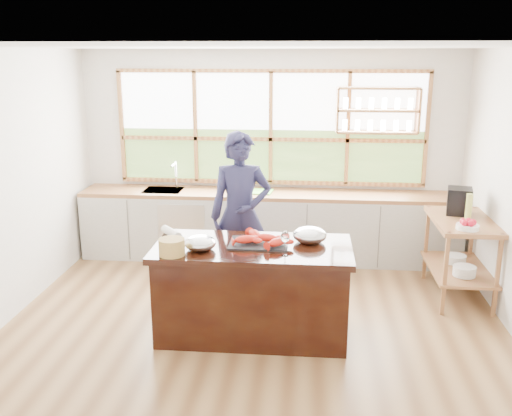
# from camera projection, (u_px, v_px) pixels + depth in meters

# --- Properties ---
(ground_plane) EXTENTS (5.00, 5.00, 0.00)m
(ground_plane) POSITION_uv_depth(u_px,v_px,m) (255.00, 324.00, 5.76)
(ground_plane) COLOR olive
(room_shell) EXTENTS (5.02, 4.52, 2.71)m
(room_shell) POSITION_uv_depth(u_px,v_px,m) (262.00, 144.00, 5.79)
(room_shell) COLOR beige
(room_shell) RESTS_ON ground_plane
(back_counter) EXTENTS (4.90, 0.63, 0.90)m
(back_counter) POSITION_uv_depth(u_px,v_px,m) (267.00, 225.00, 7.51)
(back_counter) COLOR #BCBAB1
(back_counter) RESTS_ON ground_plane
(right_shelf_unit) EXTENTS (0.62, 1.10, 0.90)m
(right_shelf_unit) POSITION_uv_depth(u_px,v_px,m) (460.00, 245.00, 6.26)
(right_shelf_unit) COLOR brown
(right_shelf_unit) RESTS_ON ground_plane
(island) EXTENTS (1.85, 0.90, 0.90)m
(island) POSITION_uv_depth(u_px,v_px,m) (253.00, 290.00, 5.45)
(island) COLOR black
(island) RESTS_ON ground_plane
(cook) EXTENTS (0.72, 0.52, 1.85)m
(cook) POSITION_uv_depth(u_px,v_px,m) (241.00, 215.00, 6.26)
(cook) COLOR #1E1D3C
(cook) RESTS_ON ground_plane
(potted_plant) EXTENTS (0.15, 0.12, 0.24)m
(potted_plant) POSITION_uv_depth(u_px,v_px,m) (238.00, 182.00, 7.45)
(potted_plant) COLOR slate
(potted_plant) RESTS_ON back_counter
(cutting_board) EXTENTS (0.43, 0.34, 0.01)m
(cutting_board) POSITION_uv_depth(u_px,v_px,m) (257.00, 191.00, 7.40)
(cutting_board) COLOR #5ECB3D
(cutting_board) RESTS_ON back_counter
(espresso_machine) EXTENTS (0.31, 0.33, 0.30)m
(espresso_machine) POSITION_uv_depth(u_px,v_px,m) (459.00, 201.00, 6.36)
(espresso_machine) COLOR black
(espresso_machine) RESTS_ON right_shelf_unit
(wine_bottle) EXTENTS (0.07, 0.07, 0.28)m
(wine_bottle) POSITION_uv_depth(u_px,v_px,m) (469.00, 207.00, 6.15)
(wine_bottle) COLOR #BFC958
(wine_bottle) RESTS_ON right_shelf_unit
(fruit_bowl) EXTENTS (0.23, 0.23, 0.11)m
(fruit_bowl) POSITION_uv_depth(u_px,v_px,m) (468.00, 225.00, 5.82)
(fruit_bowl) COLOR silver
(fruit_bowl) RESTS_ON right_shelf_unit
(slate_board) EXTENTS (0.55, 0.40, 0.02)m
(slate_board) POSITION_uv_depth(u_px,v_px,m) (259.00, 244.00, 5.37)
(slate_board) COLOR black
(slate_board) RESTS_ON island
(lobster_pile) EXTENTS (0.52, 0.44, 0.08)m
(lobster_pile) POSITION_uv_depth(u_px,v_px,m) (261.00, 239.00, 5.35)
(lobster_pile) COLOR red
(lobster_pile) RESTS_ON slate_board
(mixing_bowl_left) EXTENTS (0.29, 0.29, 0.14)m
(mixing_bowl_left) POSITION_uv_depth(u_px,v_px,m) (200.00, 243.00, 5.22)
(mixing_bowl_left) COLOR silver
(mixing_bowl_left) RESTS_ON island
(mixing_bowl_right) EXTENTS (0.32, 0.32, 0.16)m
(mixing_bowl_right) POSITION_uv_depth(u_px,v_px,m) (310.00, 235.00, 5.42)
(mixing_bowl_right) COLOR silver
(mixing_bowl_right) RESTS_ON island
(wine_glass) EXTENTS (0.08, 0.08, 0.22)m
(wine_glass) POSITION_uv_depth(u_px,v_px,m) (285.00, 238.00, 5.05)
(wine_glass) COLOR silver
(wine_glass) RESTS_ON island
(wicker_basket) EXTENTS (0.23, 0.23, 0.15)m
(wicker_basket) POSITION_uv_depth(u_px,v_px,m) (172.00, 247.00, 5.07)
(wicker_basket) COLOR #A27940
(wicker_basket) RESTS_ON island
(parchment_roll) EXTENTS (0.25, 0.28, 0.08)m
(parchment_roll) POSITION_uv_depth(u_px,v_px,m) (171.00, 233.00, 5.60)
(parchment_roll) COLOR white
(parchment_roll) RESTS_ON island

